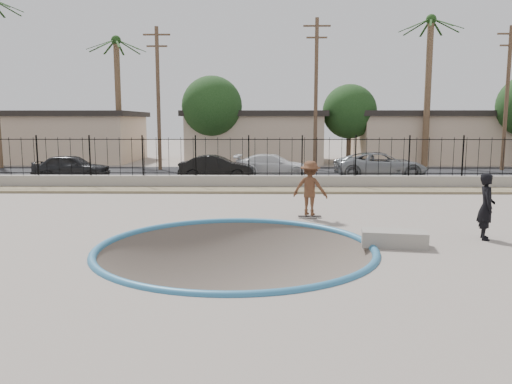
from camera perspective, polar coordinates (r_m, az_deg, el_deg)
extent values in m
cube|color=slate|center=(25.45, -0.71, -1.50)|extent=(120.00, 120.00, 2.20)
torus|color=teal|center=(12.51, -2.33, -6.46)|extent=(7.04, 7.04, 0.20)
cube|color=#988863|center=(22.51, -0.91, 0.21)|extent=(42.00, 1.60, 0.11)
cube|color=#9C9489|center=(23.57, -0.83, 1.17)|extent=(42.00, 0.45, 0.60)
cube|color=black|center=(23.52, -0.83, 2.18)|extent=(40.00, 0.04, 0.03)
cube|color=black|center=(23.41, -0.84, 6.03)|extent=(40.00, 0.04, 0.04)
cube|color=black|center=(30.26, -0.46, 2.17)|extent=(90.00, 8.00, 0.04)
cube|color=#C3A88B|center=(42.60, -20.87, 5.69)|extent=(11.00, 8.00, 3.50)
cube|color=black|center=(42.58, -21.00, 8.31)|extent=(11.60, 8.60, 0.40)
cube|color=#C3A88B|center=(39.62, -0.15, 6.08)|extent=(10.00, 8.00, 3.50)
cube|color=black|center=(39.60, -0.15, 8.90)|extent=(10.60, 8.60, 0.40)
cube|color=#C3A88B|center=(41.79, 19.52, 5.72)|extent=(12.00, 8.00, 3.50)
cube|color=black|center=(41.77, 19.65, 8.39)|extent=(12.60, 8.60, 0.40)
cylinder|color=brown|center=(38.62, -15.45, 9.82)|extent=(0.44, 0.44, 9.00)
sphere|color=#1D3F15|center=(39.03, -15.71, 16.36)|extent=(0.70, 0.70, 0.70)
cylinder|color=brown|center=(36.91, 19.02, 10.55)|extent=(0.44, 0.44, 10.00)
sphere|color=#1D3F15|center=(37.49, 19.39, 18.11)|extent=(0.70, 0.70, 0.70)
cylinder|color=#473323|center=(32.80, -11.10, 10.32)|extent=(0.24, 0.24, 9.00)
cube|color=#473323|center=(33.21, -11.30, 17.23)|extent=(1.70, 0.10, 0.10)
cube|color=#473323|center=(33.10, -11.26, 16.03)|extent=(1.30, 0.10, 0.10)
cylinder|color=#473323|center=(32.30, 6.86, 10.89)|extent=(0.24, 0.24, 9.50)
cube|color=#473323|center=(32.79, 6.99, 18.33)|extent=(1.70, 0.10, 0.10)
cube|color=#473323|center=(32.67, 6.97, 17.12)|extent=(1.30, 0.10, 0.10)
cylinder|color=#473323|center=(35.58, 26.72, 9.43)|extent=(0.24, 0.24, 9.00)
cube|color=#473323|center=(35.96, 27.14, 15.80)|extent=(1.70, 0.10, 0.10)
cube|color=#473323|center=(35.86, 27.07, 14.70)|extent=(1.30, 0.10, 0.10)
cylinder|color=#473323|center=(36.31, -5.01, 5.47)|extent=(0.34, 0.34, 3.00)
sphere|color=#143311|center=(36.29, -5.06, 9.73)|extent=(4.32, 4.32, 4.32)
cylinder|color=#473323|center=(37.66, 10.54, 5.27)|extent=(0.34, 0.34, 2.75)
sphere|color=#143311|center=(37.63, 10.64, 9.03)|extent=(3.96, 3.96, 3.96)
imported|color=brown|center=(16.32, 6.20, 0.11)|extent=(1.31, 1.02, 1.78)
cube|color=black|center=(16.45, 6.15, -2.76)|extent=(0.76, 0.20, 0.02)
cylinder|color=silver|center=(16.36, 5.30, -2.92)|extent=(0.05, 0.03, 0.05)
cylinder|color=silver|center=(16.50, 5.25, -2.83)|extent=(0.05, 0.03, 0.05)
cylinder|color=silver|center=(16.42, 7.06, -2.91)|extent=(0.05, 0.03, 0.05)
cylinder|color=silver|center=(16.56, 7.00, -2.82)|extent=(0.05, 0.03, 0.05)
imported|color=black|center=(14.61, 24.83, -1.51)|extent=(0.57, 0.73, 1.79)
cube|color=gray|center=(13.14, 15.50, -5.14)|extent=(1.69, 0.95, 0.40)
imported|color=black|center=(28.51, -20.31, 2.71)|extent=(4.03, 1.72, 1.36)
imported|color=black|center=(26.72, -4.56, 2.79)|extent=(3.96, 1.41, 1.30)
imported|color=silver|center=(28.20, 1.97, 3.05)|extent=(4.48, 2.15, 1.26)
imported|color=gray|center=(28.46, 14.06, 3.01)|extent=(5.14, 2.50, 1.41)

